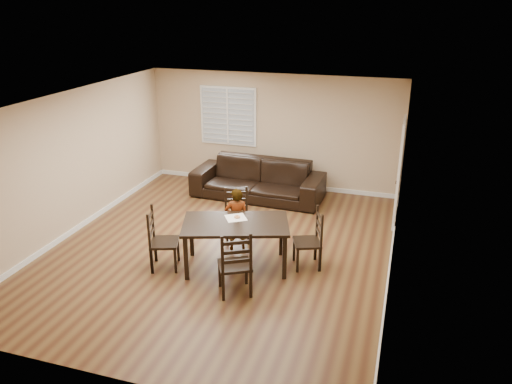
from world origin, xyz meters
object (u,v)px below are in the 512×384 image
Objects in this scene: chair_far at (236,268)px; chair_left at (157,241)px; chair_right at (314,241)px; donut at (237,217)px; sofa at (258,179)px; child at (237,219)px; dining_table at (236,227)px; chair_near at (237,216)px.

chair_far reaches higher than chair_left.
chair_right is (0.94, 1.29, -0.02)m from chair_far.
sofa is at bearing 100.47° from donut.
chair_far reaches higher than sofa.
chair_right reaches higher than donut.
child is 11.09× the size of donut.
donut is (-0.04, 0.19, 0.11)m from dining_table.
chair_left is (-1.26, -0.42, -0.24)m from dining_table.
child reaches higher than chair_left.
donut is (-0.35, 1.06, 0.35)m from chair_far.
chair_right is 1.47m from child.
chair_left reaches higher than chair_right.
chair_near is 0.98m from donut.
chair_left is (-0.90, -1.46, 0.03)m from chair_near.
child is (-0.51, 1.47, 0.10)m from chair_far.
chair_near is 0.49m from child.
chair_left reaches higher than donut.
chair_right is at bearing -53.72° from sofa.
chair_left is (-1.57, 0.45, -0.01)m from chair_far.
chair_far is 1.17m from donut.
chair_left is 2.65m from chair_right.
donut is at bearing -101.67° from chair_right.
chair_left is at bearing -93.20° from chair_right.
dining_table is at bearing -78.14° from donut.
chair_left is at bearing -153.42° from donut.
chair_left is at bearing -98.31° from sofa.
dining_table is 1.13m from chair_near.
dining_table is 1.81× the size of chair_far.
chair_left is 1.47m from child.
child reaches higher than sofa.
donut is (0.16, -0.41, 0.25)m from child.
chair_far is 0.92× the size of child.
chair_left is at bearing -145.30° from chair_near.
dining_table is at bearing -94.71° from chair_near.
chair_far is at bearing -125.53° from chair_left.
chair_far is 1.01× the size of chair_left.
chair_right is 1.36m from donut.
child is at bearing -65.71° from chair_left.
chair_right is at bearing 150.29° from child.
chair_right is at bearing -91.02° from chair_left.
dining_table is 0.95m from chair_far.
chair_far is 1.56m from child.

